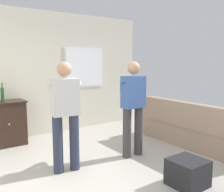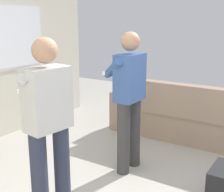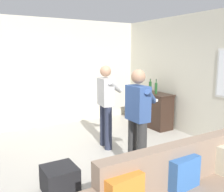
# 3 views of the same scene
# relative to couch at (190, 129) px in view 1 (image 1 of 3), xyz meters

# --- Properties ---
(ground) EXTENTS (10.40, 10.40, 0.00)m
(ground) POSITION_rel_couch_xyz_m (-2.02, -0.12, -0.35)
(ground) COLOR #B2ADA3
(wall_back_with_window) EXTENTS (5.20, 0.15, 2.80)m
(wall_back_with_window) POSITION_rel_couch_xyz_m (-1.99, 2.54, 1.05)
(wall_back_with_window) COLOR beige
(wall_back_with_window) RESTS_ON ground
(couch) EXTENTS (0.57, 2.44, 0.90)m
(couch) POSITION_rel_couch_xyz_m (0.00, 0.00, 0.00)
(couch) COLOR gray
(couch) RESTS_ON ground
(bottle_wine_green) EXTENTS (0.07, 0.07, 0.37)m
(bottle_wine_green) POSITION_rel_couch_xyz_m (-3.00, 2.13, 0.69)
(bottle_wine_green) COLOR #1E4C23
(bottle_wine_green) RESTS_ON sideboard_cabinet
(ottoman) EXTENTS (0.45, 0.45, 0.37)m
(ottoman) POSITION_rel_couch_xyz_m (-1.35, -1.00, -0.17)
(ottoman) COLOR black
(ottoman) RESTS_ON ground
(person_standing_left) EXTENTS (0.55, 0.50, 1.68)m
(person_standing_left) POSITION_rel_couch_xyz_m (-2.49, 0.39, 0.59)
(person_standing_left) COLOR #282D42
(person_standing_left) RESTS_ON ground
(person_standing_right) EXTENTS (0.56, 0.48, 1.68)m
(person_standing_right) POSITION_rel_couch_xyz_m (-1.26, 0.27, 0.59)
(person_standing_right) COLOR #383838
(person_standing_right) RESTS_ON ground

